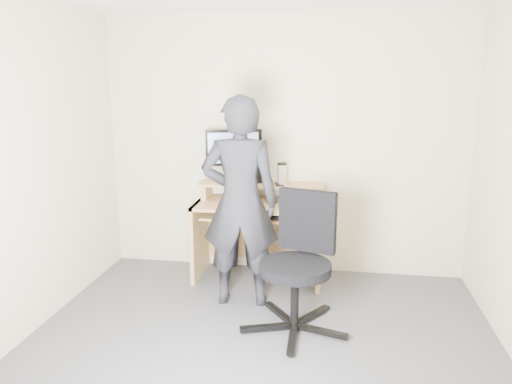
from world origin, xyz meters
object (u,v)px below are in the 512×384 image
(desk, at_px, (260,221))
(person, at_px, (240,202))
(office_chair, at_px, (299,258))
(monitor, at_px, (234,151))

(desk, distance_m, person, 0.71)
(person, bearing_deg, office_chair, 140.74)
(office_chair, distance_m, person, 0.71)
(monitor, xyz_separation_m, office_chair, (0.72, -1.05, -0.65))
(monitor, distance_m, office_chair, 1.43)
(desk, height_order, office_chair, office_chair)
(monitor, bearing_deg, desk, -33.97)
(desk, relative_size, office_chair, 1.16)
(monitor, height_order, office_chair, monitor)
(desk, bearing_deg, office_chair, -65.17)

